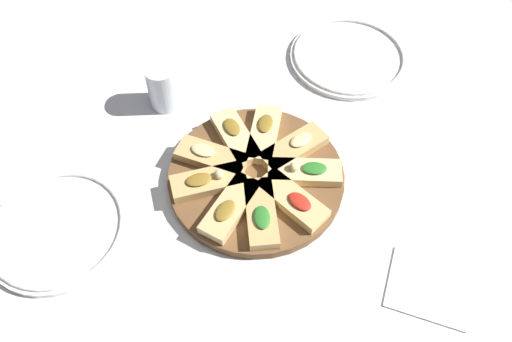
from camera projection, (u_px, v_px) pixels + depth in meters
ground_plane at (256, 180)px, 0.91m from camera, size 3.00×3.00×0.00m
serving_board at (256, 177)px, 0.90m from camera, size 0.32×0.32×0.02m
focaccia_slice_0 at (236, 137)px, 0.93m from camera, size 0.10×0.14×0.03m
focaccia_slice_1 at (211, 156)px, 0.90m from camera, size 0.14×0.09×0.03m
focaccia_slice_2 at (208, 181)px, 0.87m from camera, size 0.14×0.09×0.03m
focaccia_slice_3 at (230, 207)px, 0.84m from camera, size 0.11×0.14×0.03m
focaccia_slice_4 at (261, 213)px, 0.84m from camera, size 0.07×0.14×0.03m
focaccia_slice_5 at (293, 200)px, 0.85m from camera, size 0.13×0.12×0.03m
focaccia_slice_6 at (305, 172)px, 0.88m from camera, size 0.13×0.05×0.03m
focaccia_slice_7 at (294, 148)px, 0.92m from camera, size 0.13×0.12×0.03m
focaccia_slice_8 at (264, 134)px, 0.94m from camera, size 0.07×0.14×0.03m
plate_left at (57, 229)px, 0.84m from camera, size 0.24×0.24×0.02m
plate_right at (349, 56)px, 1.09m from camera, size 0.26×0.26×0.02m
water_glass at (163, 87)px, 0.98m from camera, size 0.06×0.06×0.09m
napkin_stack at (429, 287)px, 0.79m from camera, size 0.15×0.14×0.01m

